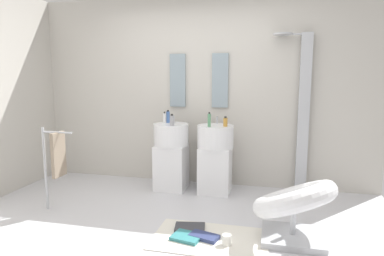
{
  "coord_description": "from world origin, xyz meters",
  "views": [
    {
      "loc": [
        0.99,
        -2.99,
        1.51
      ],
      "look_at": [
        0.15,
        0.55,
        0.95
      ],
      "focal_mm": 31.55,
      "sensor_mm": 36.0,
      "label": 1
    }
  ],
  "objects": [
    {
      "name": "soap_bottle_amber",
      "position": [
        0.43,
        1.17,
        0.94
      ],
      "size": [
        0.05,
        0.05,
        0.13
      ],
      "color": "#C68C38",
      "rests_on": "pedestal_sink_right"
    },
    {
      "name": "area_rug",
      "position": [
        0.47,
        -0.07,
        0.01
      ],
      "size": [
        1.07,
        0.66,
        0.01
      ],
      "primitive_type": "cube",
      "color": "white",
      "rests_on": "ground_plane"
    },
    {
      "name": "lounge_chair",
      "position": [
        1.22,
        0.09,
        0.35
      ],
      "size": [
        1.09,
        1.09,
        0.65
      ],
      "color": "#B7BABF",
      "rests_on": "ground_plane"
    },
    {
      "name": "soap_bottle_blue",
      "position": [
        -0.37,
        1.33,
        0.97
      ],
      "size": [
        0.05,
        0.05,
        0.17
      ],
      "color": "#4C72B7",
      "rests_on": "pedestal_sink_left"
    },
    {
      "name": "vanity_mirror_right",
      "position": [
        0.3,
        1.58,
        1.45
      ],
      "size": [
        0.22,
        0.03,
        0.73
      ],
      "primitive_type": "cube",
      "color": "#8C9EA8"
    },
    {
      "name": "soap_bottle_white",
      "position": [
        -0.4,
        1.29,
        0.96
      ],
      "size": [
        0.04,
        0.04,
        0.15
      ],
      "color": "white",
      "rests_on": "pedestal_sink_left"
    },
    {
      "name": "soap_bottle_grey",
      "position": [
        -0.24,
        1.08,
        0.96
      ],
      "size": [
        0.05,
        0.05,
        0.15
      ],
      "color": "#99999E",
      "rests_on": "pedestal_sink_left"
    },
    {
      "name": "soap_bottle_green",
      "position": [
        0.24,
        1.1,
        0.97
      ],
      "size": [
        0.04,
        0.04,
        0.18
      ],
      "color": "#59996B",
      "rests_on": "pedestal_sink_right"
    },
    {
      "name": "coffee_mug",
      "position": [
        0.64,
        -0.16,
        0.06
      ],
      "size": [
        0.08,
        0.08,
        0.09
      ],
      "primitive_type": "cylinder",
      "color": "white",
      "rests_on": "area_rug"
    },
    {
      "name": "magazine_teal",
      "position": [
        0.26,
        -0.13,
        0.03
      ],
      "size": [
        0.3,
        0.26,
        0.03
      ],
      "primitive_type": "cube",
      "rotation": [
        0.0,
        0.0,
        -0.21
      ],
      "color": "teal",
      "rests_on": "area_rug"
    },
    {
      "name": "vanity_mirror_left",
      "position": [
        -0.3,
        1.58,
        1.45
      ],
      "size": [
        0.22,
        0.03,
        0.73
      ],
      "primitive_type": "cube",
      "color": "#8C9EA8"
    },
    {
      "name": "rear_partition",
      "position": [
        0.0,
        1.65,
        1.3
      ],
      "size": [
        4.8,
        0.1,
        2.6
      ],
      "primitive_type": "cube",
      "color": "beige",
      "rests_on": "ground_plane"
    },
    {
      "name": "ground_plane",
      "position": [
        0.0,
        0.0,
        -0.02
      ],
      "size": [
        4.8,
        3.6,
        0.04
      ],
      "primitive_type": "cube",
      "color": "silver"
    },
    {
      "name": "shower_column",
      "position": [
        1.38,
        1.53,
        1.08
      ],
      "size": [
        0.49,
        0.24,
        2.05
      ],
      "color": "#B7BABF",
      "rests_on": "ground_plane"
    },
    {
      "name": "magazine_navy",
      "position": [
        0.42,
        -0.08,
        0.03
      ],
      "size": [
        0.3,
        0.21,
        0.03
      ],
      "primitive_type": "cube",
      "rotation": [
        0.0,
        0.0,
        -0.27
      ],
      "color": "navy",
      "rests_on": "area_rug"
    },
    {
      "name": "towel_rack",
      "position": [
        -1.33,
        0.22,
        0.63
      ],
      "size": [
        0.37,
        0.22,
        0.95
      ],
      "color": "#B7BABF",
      "rests_on": "ground_plane"
    },
    {
      "name": "magazine_charcoal",
      "position": [
        0.24,
        0.08,
        0.02
      ],
      "size": [
        0.33,
        0.25,
        0.03
      ],
      "primitive_type": "cube",
      "rotation": [
        0.0,
        0.0,
        0.17
      ],
      "color": "#38383D",
      "rests_on": "area_rug"
    },
    {
      "name": "pedestal_sink_right",
      "position": [
        0.3,
        1.23,
        0.48
      ],
      "size": [
        0.47,
        0.47,
        0.99
      ],
      "color": "white",
      "rests_on": "ground_plane"
    },
    {
      "name": "pedestal_sink_left",
      "position": [
        -0.3,
        1.23,
        0.48
      ],
      "size": [
        0.47,
        0.47,
        0.99
      ],
      "color": "white",
      "rests_on": "ground_plane"
    }
  ]
}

